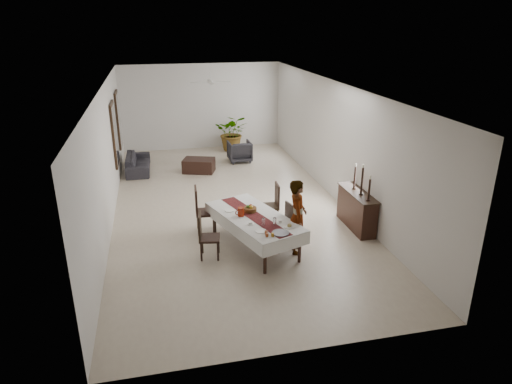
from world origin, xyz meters
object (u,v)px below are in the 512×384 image
Objects in this scene: red_pitcher at (241,212)px; sideboard_body at (357,210)px; dining_table_top at (254,217)px; sofa at (138,163)px; woman at (297,217)px.

red_pitcher is 2.95m from sideboard_body.
sideboard_body is at bearing -10.02° from dining_table_top.
red_pitcher is (-0.28, 0.06, 0.13)m from dining_table_top.
dining_table_top is at bearing -11.82° from red_pitcher.
sideboard_body is 0.77× the size of sofa.
dining_table_top is 0.96m from woman.
red_pitcher is 0.13× the size of sideboard_body.
woman is 7.37m from sofa.
sideboard_body is at bearing 7.14° from red_pitcher.
dining_table_top is at bearing 78.66° from woman.
woman is 0.87× the size of sofa.
sideboard_body is 7.68m from sofa.
sofa is at bearing 132.71° from sideboard_body.
red_pitcher is 6.46m from sofa.
dining_table_top is 1.42× the size of woman.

